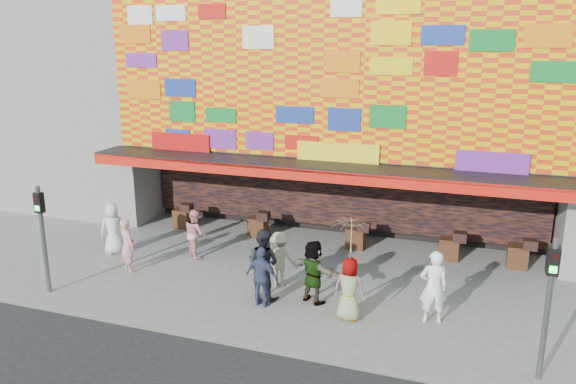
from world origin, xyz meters
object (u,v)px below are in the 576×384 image
Objects in this scene: ped_b at (127,245)px; ped_f at (313,272)px; signal_left at (42,227)px; ped_a at (113,229)px; signal_right at (549,294)px; ped_e at (262,277)px; ped_g at (349,289)px; ped_h at (433,287)px; ped_d at (279,259)px; ped_c at (263,264)px; ped_i at (195,233)px; parasol at (351,236)px.

ped_b is 0.96× the size of ped_f.
ped_a is at bearing 91.39° from signal_left.
ped_e is (-6.55, 1.16, -1.06)m from signal_right.
signal_right reaches higher than ped_g.
ped_h is at bearing -151.73° from ped_b.
ped_e is 1.00× the size of ped_g.
ped_d is 2.66m from ped_g.
ped_c is 1.24× the size of ped_i.
ped_c is 0.90m from ped_d.
ped_d is (-6.57, 2.51, -1.07)m from signal_right.
parasol is (8.13, 1.20, 0.30)m from signal_left.
parasol is at bearing -156.52° from ped_b.
ped_a is 7.21m from ped_f.
signal_right is 1.83× the size of ped_b.
ped_e is 1.35m from ped_f.
ped_g is 1.03× the size of ped_i.
parasol is (6.93, -0.79, 1.34)m from ped_b.
ped_h is (3.06, -0.10, 0.07)m from ped_f.
parasol is (8.21, -1.87, 1.32)m from ped_a.
ped_a is 1.06× the size of ped_d.
ped_i is (-3.28, 1.19, -0.01)m from ped_d.
ped_a is 8.42m from ped_g.
ped_f reaches higher than ped_e.
ped_a is at bearing -0.78° from ped_c.
ped_b is 5.83m from ped_f.
ped_g is at bearing -14.04° from parasol.
ped_a is 8.52m from parasol.
ped_f is (7.03, 1.82, -1.01)m from signal_left.
ped_f reaches higher than ped_a.
ped_c is (4.48, -0.35, 0.15)m from ped_b.
ped_d is at bearing -27.02° from ped_h.
signal_left is 8.23m from parasol.
signal_left reaches higher than ped_h.
signal_left is 1.88× the size of ped_g.
ped_h is 0.99× the size of parasol.
ped_e is at bearing 121.47° from ped_c.
ped_h is (4.24, 0.56, 0.12)m from ped_e.
parasol is at bearing 175.84° from ped_f.
ped_d reaches higher than ped_i.
ped_e reaches higher than ped_d.
signal_right is 1.76× the size of ped_f.
signal_left is 1.91× the size of ped_d.
ped_h is 1.19× the size of ped_i.
ped_g is at bearing 175.84° from ped_f.
ped_e is at bearing -174.40° from ped_i.
parasol is at bearing 164.33° from signal_right.
ped_a reaches higher than ped_b.
signal_left is at bearing 39.75° from ped_f.
ped_g is (8.21, -1.87, -0.04)m from ped_a.
ped_c is (-6.71, 1.64, -0.90)m from signal_right.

